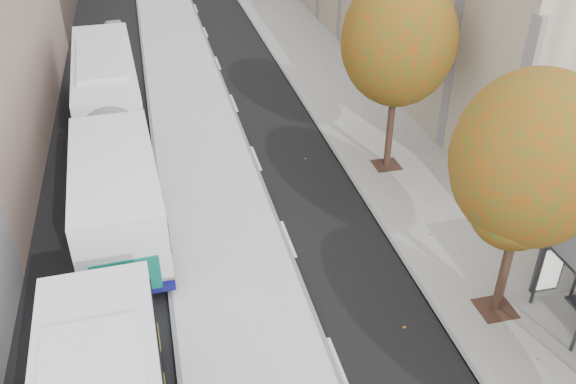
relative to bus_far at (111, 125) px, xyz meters
name	(u,v)px	position (x,y,z in m)	size (l,w,h in m)	color
bus_platform	(182,71)	(3.67, 9.81, -1.65)	(4.25, 150.00, 0.15)	silver
sidewalk	(315,60)	(11.67, 9.81, -1.69)	(4.75, 150.00, 0.08)	gray
tree_c	(532,160)	(11.14, -12.19, 3.53)	(4.20, 4.20, 7.28)	black
tree_d	(399,41)	(11.14, -3.19, 3.74)	(4.40, 4.40, 7.60)	black
bus_far	(111,125)	(0.00, 0.00, 0.00)	(3.63, 19.06, 3.16)	white
distant_car	(115,31)	(0.02, 16.56, -1.14)	(1.39, 3.46, 1.18)	silver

